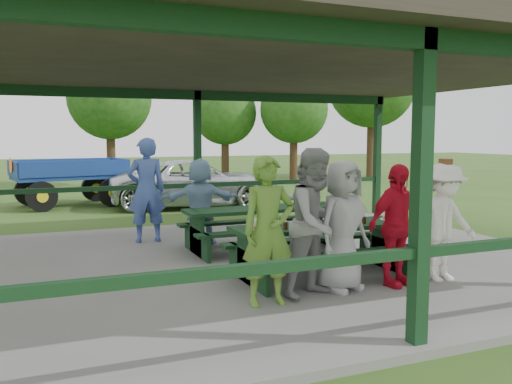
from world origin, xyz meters
name	(u,v)px	position (x,y,z in m)	size (l,w,h in m)	color
ground	(264,266)	(0.00, 0.00, 0.00)	(90.00, 90.00, 0.00)	#2F4E18
concrete_slab	(264,263)	(0.00, 0.00, 0.05)	(10.00, 8.00, 0.10)	slate
pavilion_structure	(264,68)	(0.00, 0.00, 3.17)	(10.60, 8.60, 3.24)	black
picnic_table_near	(321,243)	(0.39, -1.20, 0.58)	(2.63, 1.39, 0.75)	black
picnic_table_far	(264,222)	(0.34, 0.80, 0.58)	(2.83, 1.39, 0.75)	black
table_setting	(323,221)	(0.43, -1.15, 0.88)	(2.38, 0.45, 0.10)	white
contestant_green	(268,231)	(-0.86, -2.14, 0.99)	(0.65, 0.43, 1.79)	#5D8D2F
contestant_grey_left	(317,223)	(-0.15, -2.04, 1.03)	(0.91, 0.71, 1.87)	gray
contestant_grey_mid	(343,226)	(0.27, -1.96, 0.95)	(0.83, 0.54, 1.71)	#9B9B9D
contestant_red	(396,225)	(1.06, -2.03, 0.92)	(0.96, 0.40, 1.64)	red
contestant_white_fedora	(443,222)	(1.83, -2.06, 0.93)	(1.08, 0.64, 1.70)	white
spectator_lblue	(200,201)	(-0.56, 1.71, 0.90)	(1.48, 0.47, 1.60)	#81A7C8
spectator_blue	(146,190)	(-1.46, 2.25, 1.09)	(0.72, 0.47, 1.98)	#3F58A5
spectator_grey	(302,200)	(1.52, 1.64, 0.83)	(0.70, 0.55, 1.45)	gray
pickup_truck	(197,183)	(1.05, 7.50, 0.70)	(2.32, 5.03, 1.40)	silver
farm_trailer	(70,181)	(-2.42, 9.14, 0.75)	(4.35, 2.40, 1.51)	navy
tree_left	(110,98)	(-0.41, 15.35, 3.64)	(3.45, 3.45, 5.39)	#352615
tree_mid	(225,114)	(4.94, 16.23, 3.13)	(2.96, 2.96, 4.63)	#352615
tree_right	(294,110)	(7.65, 14.46, 3.27)	(3.10, 3.10, 4.84)	#352615
tree_far_right	(372,84)	(12.45, 15.38, 4.69)	(4.43, 4.43, 6.92)	#352615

